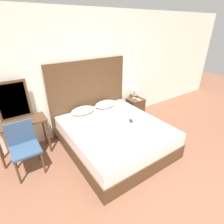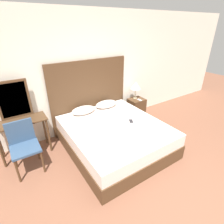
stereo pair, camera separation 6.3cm
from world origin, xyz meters
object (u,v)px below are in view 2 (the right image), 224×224
Objects in this scene: table_lamp at (136,86)px; phone_on_nightstand at (140,100)px; bed at (115,136)px; vanity_desk at (22,128)px; phone_on_bed at (131,121)px; nightstand at (136,108)px; chair at (24,143)px.

table_lamp is 3.08× the size of phone_on_nightstand.
vanity_desk reaches higher than bed.
nightstand is (0.90, 0.87, -0.28)m from phone_on_bed.
table_lamp reaches higher than nightstand.
chair is (-2.92, -0.41, 0.26)m from nightstand.
phone_on_bed is 0.18× the size of chair.
nightstand is 3.59× the size of phone_on_nightstand.
phone_on_nightstand is 2.89m from vanity_desk.
table_lamp reaches higher than chair.
table_lamp is at bearing 1.58° from vanity_desk.
bed is at bearing 169.95° from phone_on_bed.
chair is (-1.65, 0.39, 0.27)m from bed.
phone_on_bed is 1.08× the size of phone_on_nightstand.
nightstand is (1.27, 0.80, 0.00)m from bed.
vanity_desk is (-1.60, 0.80, 0.34)m from bed.
table_lamp reaches higher than phone_on_bed.
bed is 3.77× the size of nightstand.
vanity_desk is at bearing 156.33° from phone_on_bed.
chair is (-2.02, 0.45, -0.02)m from phone_on_bed.
vanity_desk is (-2.87, -0.01, 0.34)m from nightstand.
phone_on_bed is 0.35× the size of table_lamp.
bed is 1.71m from chair.
vanity_desk is at bearing -179.88° from nightstand.
table_lamp is (0.90, 0.94, 0.36)m from phone_on_bed.
phone_on_nightstand is at bearing -1.68° from vanity_desk.
table_lamp is (-0.01, 0.07, 0.64)m from nightstand.
bed is 1.50m from phone_on_nightstand.
table_lamp reaches higher than phone_on_nightstand.
nightstand is 0.60× the size of chair.
bed is 0.47m from phone_on_bed.
phone_on_nightstand reaches higher than nightstand.
nightstand is at bearing 0.12° from vanity_desk.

